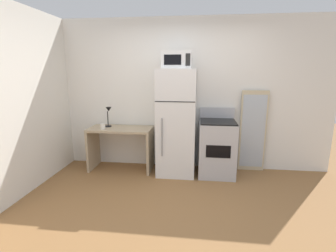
{
  "coord_description": "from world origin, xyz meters",
  "views": [
    {
      "loc": [
        0.24,
        -2.74,
        1.72
      ],
      "look_at": [
        -0.23,
        1.1,
        0.87
      ],
      "focal_mm": 26.82,
      "sensor_mm": 36.0,
      "label": 1
    }
  ],
  "objects_px": {
    "desk": "(121,141)",
    "desk_lamp": "(108,113)",
    "microwave": "(177,60)",
    "leaning_mirror": "(253,131)",
    "oven_range": "(217,148)",
    "coffee_mug": "(103,126)",
    "refrigerator": "(177,123)"
  },
  "relations": [
    {
      "from": "desk_lamp",
      "to": "refrigerator",
      "type": "xyz_separation_m",
      "value": [
        1.2,
        -0.09,
        -0.11
      ]
    },
    {
      "from": "desk_lamp",
      "to": "coffee_mug",
      "type": "distance_m",
      "value": 0.27
    },
    {
      "from": "microwave",
      "to": "refrigerator",
      "type": "bearing_deg",
      "value": 90.32
    },
    {
      "from": "desk",
      "to": "oven_range",
      "type": "xyz_separation_m",
      "value": [
        1.66,
        -0.03,
        -0.05
      ]
    },
    {
      "from": "desk",
      "to": "desk_lamp",
      "type": "bearing_deg",
      "value": 166.78
    },
    {
      "from": "desk",
      "to": "refrigerator",
      "type": "xyz_separation_m",
      "value": [
        0.98,
        -0.04,
        0.36
      ]
    },
    {
      "from": "desk",
      "to": "refrigerator",
      "type": "bearing_deg",
      "value": -2.49
    },
    {
      "from": "microwave",
      "to": "leaning_mirror",
      "type": "relative_size",
      "value": 0.33
    },
    {
      "from": "coffee_mug",
      "to": "oven_range",
      "type": "height_order",
      "value": "oven_range"
    },
    {
      "from": "desk",
      "to": "refrigerator",
      "type": "relative_size",
      "value": 0.62
    },
    {
      "from": "oven_range",
      "to": "leaning_mirror",
      "type": "distance_m",
      "value": 0.71
    },
    {
      "from": "desk",
      "to": "desk_lamp",
      "type": "distance_m",
      "value": 0.53
    },
    {
      "from": "leaning_mirror",
      "to": "oven_range",
      "type": "bearing_deg",
      "value": -157.51
    },
    {
      "from": "oven_range",
      "to": "leaning_mirror",
      "type": "relative_size",
      "value": 0.79
    },
    {
      "from": "desk",
      "to": "microwave",
      "type": "distance_m",
      "value": 1.68
    },
    {
      "from": "microwave",
      "to": "leaning_mirror",
      "type": "distance_m",
      "value": 1.77
    },
    {
      "from": "oven_range",
      "to": "leaning_mirror",
      "type": "height_order",
      "value": "leaning_mirror"
    },
    {
      "from": "coffee_mug",
      "to": "leaning_mirror",
      "type": "bearing_deg",
      "value": 7.84
    },
    {
      "from": "refrigerator",
      "to": "microwave",
      "type": "xyz_separation_m",
      "value": [
        0.0,
        -0.02,
        1.01
      ]
    },
    {
      "from": "coffee_mug",
      "to": "oven_range",
      "type": "relative_size",
      "value": 0.09
    },
    {
      "from": "coffee_mug",
      "to": "microwave",
      "type": "height_order",
      "value": "microwave"
    },
    {
      "from": "coffee_mug",
      "to": "microwave",
      "type": "bearing_deg",
      "value": 3.0
    },
    {
      "from": "coffee_mug",
      "to": "microwave",
      "type": "distance_m",
      "value": 1.65
    },
    {
      "from": "desk",
      "to": "oven_range",
      "type": "relative_size",
      "value": 0.99
    },
    {
      "from": "desk_lamp",
      "to": "microwave",
      "type": "distance_m",
      "value": 1.5
    },
    {
      "from": "desk",
      "to": "oven_range",
      "type": "distance_m",
      "value": 1.66
    },
    {
      "from": "coffee_mug",
      "to": "leaning_mirror",
      "type": "xyz_separation_m",
      "value": [
        2.54,
        0.35,
        -0.1
      ]
    },
    {
      "from": "microwave",
      "to": "leaning_mirror",
      "type": "height_order",
      "value": "microwave"
    },
    {
      "from": "desk",
      "to": "coffee_mug",
      "type": "relative_size",
      "value": 11.41
    },
    {
      "from": "microwave",
      "to": "oven_range",
      "type": "xyz_separation_m",
      "value": [
        0.68,
        0.03,
        -1.41
      ]
    },
    {
      "from": "desk",
      "to": "microwave",
      "type": "relative_size",
      "value": 2.36
    },
    {
      "from": "desk_lamp",
      "to": "coffee_mug",
      "type": "relative_size",
      "value": 3.72
    }
  ]
}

